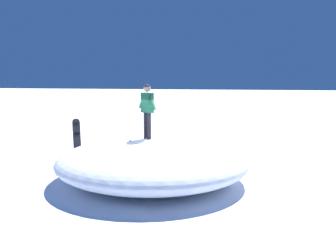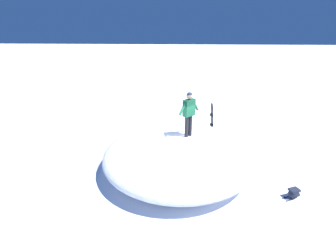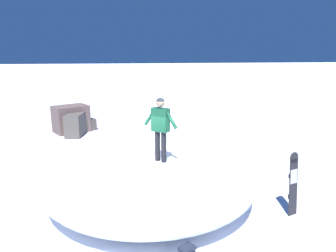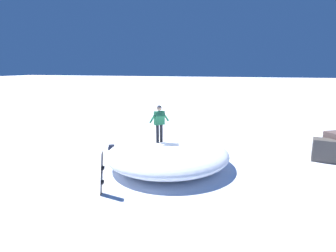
# 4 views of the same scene
# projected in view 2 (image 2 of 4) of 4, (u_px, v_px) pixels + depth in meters

# --- Properties ---
(ground) EXTENTS (240.00, 240.00, 0.00)m
(ground) POSITION_uv_depth(u_px,v_px,m) (164.00, 173.00, 8.84)
(ground) COLOR white
(snow_mound) EXTENTS (7.04, 7.12, 1.26)m
(snow_mound) POSITION_uv_depth(u_px,v_px,m) (179.00, 153.00, 8.98)
(snow_mound) COLOR white
(snow_mound) RESTS_ON ground
(snowboarder_standing) EXTENTS (0.76, 0.83, 1.73)m
(snowboarder_standing) POSITION_uv_depth(u_px,v_px,m) (189.00, 110.00, 8.58)
(snowboarder_standing) COLOR black
(snowboarder_standing) RESTS_ON snow_mound
(snowboard_primary_upright) EXTENTS (0.24, 0.32, 1.69)m
(snowboard_primary_upright) POSITION_uv_depth(u_px,v_px,m) (212.00, 118.00, 12.00)
(snowboard_primary_upright) COLOR black
(snowboard_primary_upright) RESTS_ON ground
(backpack_near) EXTENTS (0.47, 0.58, 0.34)m
(backpack_near) POSITION_uv_depth(u_px,v_px,m) (250.00, 162.00, 9.26)
(backpack_near) COLOR #1E2333
(backpack_near) RESTS_ON ground
(backpack_far) EXTENTS (0.60, 0.43, 0.34)m
(backpack_far) POSITION_uv_depth(u_px,v_px,m) (294.00, 193.00, 7.42)
(backpack_far) COLOR #1E2333
(backpack_far) RESTS_ON ground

